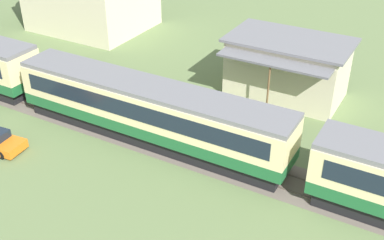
# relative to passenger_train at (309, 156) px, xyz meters

# --- Properties ---
(passenger_train) EXTENTS (82.61, 3.19, 4.05)m
(passenger_train) POSITION_rel_passenger_train_xyz_m (0.00, 0.00, 0.00)
(passenger_train) COLOR #1E6033
(passenger_train) RESTS_ON ground_plane
(railway_track) EXTENTS (133.15, 3.60, 0.04)m
(railway_track) POSITION_rel_passenger_train_xyz_m (1.88, 0.00, -2.24)
(railway_track) COLOR #665B51
(railway_track) RESTS_ON ground_plane
(station_building) EXTENTS (9.19, 6.87, 4.68)m
(station_building) POSITION_rel_passenger_train_xyz_m (-5.05, 10.49, 0.13)
(station_building) COLOR beige
(station_building) RESTS_ON ground_plane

